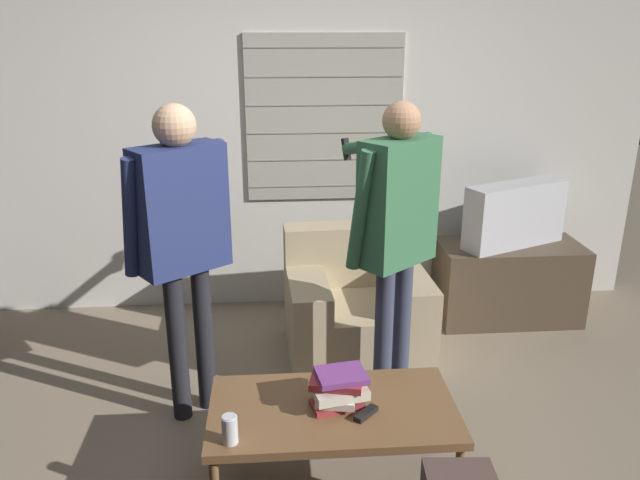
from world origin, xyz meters
The scene contains 11 objects.
ground_plane centered at (0.00, 0.00, 0.00)m, with size 16.00×16.00×0.00m, color #7F705B.
wall_back centered at (0.01, 2.03, 1.28)m, with size 5.20×0.08×2.55m.
armchair_beige centered at (0.37, 1.21, 0.31)m, with size 0.92×0.80×0.80m.
coffee_table centered at (0.10, -0.08, 0.40)m, with size 1.11×0.59×0.44m.
tv_stand centered at (1.54, 1.59, 0.28)m, with size 1.01×0.49×0.57m.
tv centered at (1.53, 1.60, 0.79)m, with size 0.79×0.49×0.45m.
person_left_standing centered at (-0.61, 0.60, 1.09)m, with size 0.54×0.88×1.70m.
person_right_standing centered at (0.48, 0.58, 1.08)m, with size 0.52×0.86×1.71m.
book_stack centered at (0.12, -0.07, 0.52)m, with size 0.27×0.23×0.16m.
soda_can centered at (-0.34, -0.29, 0.50)m, with size 0.07×0.07×0.13m.
spare_remote centered at (0.24, -0.15, 0.45)m, with size 0.12×0.12×0.02m.
Camera 1 is at (-0.14, -2.45, 2.07)m, focal length 35.00 mm.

